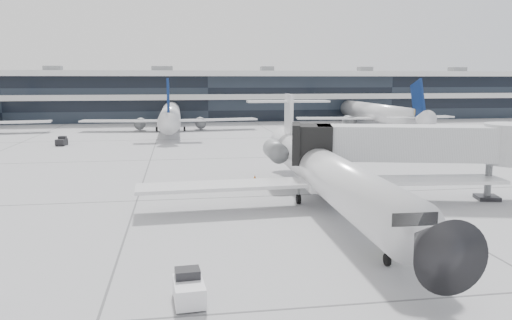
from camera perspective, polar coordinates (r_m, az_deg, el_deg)
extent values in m
plane|color=#9A9A9D|center=(40.63, 0.77, -4.16)|extent=(220.00, 220.00, 0.00)
cube|color=black|center=(121.21, -5.82, 7.12)|extent=(170.00, 22.00, 10.00)
cylinder|color=silver|center=(36.06, 8.37, -1.71)|extent=(3.69, 27.48, 3.08)
cone|color=black|center=(22.21, 19.41, -9.12)|extent=(3.15, 3.27, 3.08)
cone|color=silver|center=(50.93, 3.58, 1.96)|extent=(3.01, 3.72, 2.93)
cube|color=silver|center=(36.05, -3.61, -2.93)|extent=(12.69, 3.56, 0.25)
cube|color=silver|center=(39.91, 18.20, -2.19)|extent=(12.79, 4.11, 0.25)
cylinder|color=slate|center=(44.49, 2.24, 1.06)|extent=(1.80, 3.92, 1.71)
cylinder|color=slate|center=(45.49, 7.92, 1.16)|extent=(1.80, 3.92, 1.71)
cube|color=silver|center=(50.01, 3.76, 4.59)|extent=(0.39, 2.98, 5.14)
cube|color=silver|center=(50.34, 3.68, 6.70)|extent=(8.26, 2.01, 0.18)
cylinder|color=black|center=(26.77, 14.76, -10.95)|extent=(0.22, 0.64, 0.64)
cylinder|color=black|center=(38.29, 4.88, -4.47)|extent=(0.29, 0.74, 0.73)
cylinder|color=black|center=(39.16, 9.79, -4.26)|extent=(0.29, 0.74, 0.73)
cube|color=#B0B3B5|center=(41.01, 17.14, 1.88)|extent=(14.78, 6.14, 2.69)
cube|color=black|center=(40.03, 6.66, 1.91)|extent=(3.38, 3.84, 2.90)
cylinder|color=slate|center=(40.61, 9.07, -2.19)|extent=(0.46, 0.46, 2.90)
cube|color=black|center=(40.84, 9.03, -3.68)|extent=(2.15, 1.84, 0.73)
cylinder|color=slate|center=(43.26, 25.01, -2.11)|extent=(0.52, 0.52, 3.11)
cylinder|color=#B0B3B5|center=(43.41, 27.19, 1.66)|extent=(4.14, 4.14, 3.11)
imported|color=#DEFF1A|center=(27.76, 15.39, -8.71)|extent=(0.85, 0.67, 2.04)
cube|color=silver|center=(22.02, -7.67, -14.66)|extent=(1.40, 2.20, 0.87)
cube|color=black|center=(22.24, -7.83, -12.81)|extent=(1.12, 0.94, 0.48)
cylinder|color=black|center=(22.82, -9.22, -14.69)|extent=(0.20, 0.44, 0.42)
cylinder|color=black|center=(22.90, -6.49, -14.54)|extent=(0.20, 0.44, 0.42)
cylinder|color=black|center=(21.42, -8.91, -16.34)|extent=(0.20, 0.44, 0.42)
cylinder|color=black|center=(21.51, -5.98, -16.17)|extent=(0.20, 0.44, 0.42)
cone|color=#D7640B|center=(46.35, -0.13, -2.08)|extent=(0.40, 0.40, 0.62)
cube|color=#D7640B|center=(46.41, -0.13, -2.44)|extent=(0.46, 0.46, 0.03)
cube|color=black|center=(76.56, -21.33, 1.94)|extent=(1.44, 2.17, 0.84)
cube|color=black|center=(76.94, -21.25, 2.39)|extent=(1.11, 0.95, 0.47)
cylinder|color=black|center=(77.46, -21.50, 1.78)|extent=(0.21, 0.43, 0.41)
cylinder|color=black|center=(77.13, -20.78, 1.79)|extent=(0.21, 0.43, 0.41)
cylinder|color=black|center=(76.07, -21.87, 1.63)|extent=(0.21, 0.43, 0.41)
cylinder|color=black|center=(75.73, -21.14, 1.64)|extent=(0.21, 0.43, 0.41)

